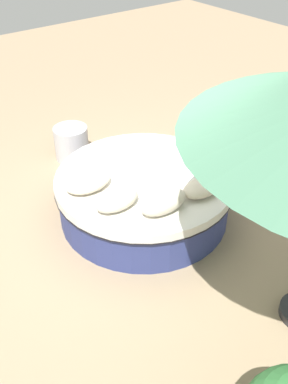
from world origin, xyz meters
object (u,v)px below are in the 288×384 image
throw_pillow_1 (117,200)px  throw_pillow_3 (201,188)px  throw_pillow_0 (88,181)px  throw_pillow_2 (164,202)px  side_table (72,143)px  round_bed (144,195)px

throw_pillow_1 → throw_pillow_3: (-0.85, 0.36, -0.02)m
throw_pillow_0 → throw_pillow_2: 0.90m
throw_pillow_1 → side_table: size_ratio=1.02×
throw_pillow_1 → round_bed: bearing=-153.6°
throw_pillow_2 → side_table: throw_pillow_2 is taller
round_bed → throw_pillow_2: bearing=70.0°
round_bed → throw_pillow_2: size_ratio=3.80×
round_bed → throw_pillow_2: throw_pillow_2 is taller
throw_pillow_0 → throw_pillow_2: size_ratio=0.99×
throw_pillow_0 → throw_pillow_1: bearing=96.5°
round_bed → side_table: (0.01, -1.67, -0.04)m
throw_pillow_0 → side_table: size_ratio=1.11×
throw_pillow_3 → throw_pillow_0: bearing=-42.6°
round_bed → throw_pillow_1: size_ratio=4.18×
throw_pillow_0 → throw_pillow_3: bearing=137.4°
round_bed → throw_pillow_0: size_ratio=3.85×
throw_pillow_2 → throw_pillow_3: (-0.50, 0.03, -0.03)m
side_table → throw_pillow_0: bearing=67.5°
throw_pillow_1 → side_table: bearing=-105.9°
throw_pillow_0 → throw_pillow_3: 1.23m
side_table → throw_pillow_2: bearing=84.8°
throw_pillow_0 → throw_pillow_2: bearing=116.6°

